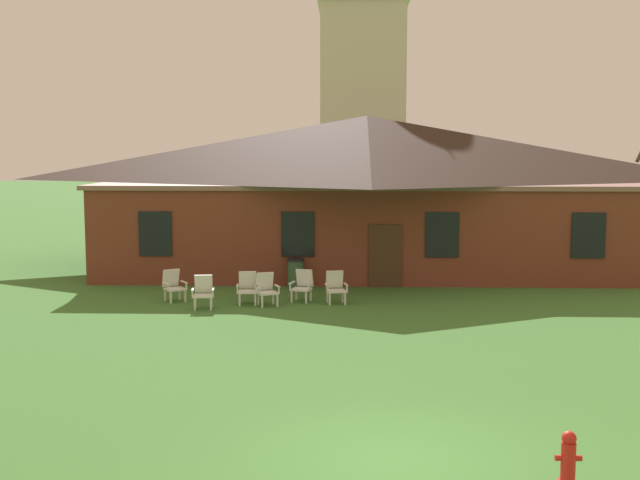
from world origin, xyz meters
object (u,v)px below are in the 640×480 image
trash_bin (295,273)px  lawn_chair_near_door (203,291)px  lawn_chair_far_side (336,286)px  lawn_chair_right_end (303,285)px  fire_hydrant (568,461)px  lawn_chair_by_porch (173,285)px  lawn_chair_left_end (248,287)px  lawn_chair_middle (266,288)px

trash_bin → lawn_chair_near_door: bearing=-125.4°
lawn_chair_far_side → trash_bin: (-1.36, 2.51, -0.00)m
lawn_chair_right_end → fire_hydrant: (4.38, -13.09, -0.12)m
lawn_chair_by_porch → fire_hydrant: bearing=-57.5°
lawn_chair_near_door → lawn_chair_left_end: bearing=30.4°
fire_hydrant → lawn_chair_right_end: bearing=108.5°
lawn_chair_left_end → lawn_chair_right_end: size_ratio=1.00×
lawn_chair_near_door → lawn_chair_left_end: (1.19, 0.70, 0.00)m
fire_hydrant → trash_bin: bearing=107.2°
lawn_chair_by_porch → fire_hydrant: lawn_chair_by_porch is taller
lawn_chair_by_porch → lawn_chair_near_door: bearing=-43.4°
lawn_chair_middle → lawn_chair_right_end: 1.21m
lawn_chair_left_end → lawn_chair_right_end: 1.67m
lawn_chair_far_side → fire_hydrant: size_ratio=1.21×
lawn_chair_near_door → fire_hydrant: 13.93m
lawn_chair_near_door → lawn_chair_right_end: same height
lawn_chair_far_side → trash_bin: trash_bin is taller
lawn_chair_middle → lawn_chair_left_end: bearing=163.5°
lawn_chair_left_end → trash_bin: trash_bin is taller
lawn_chair_middle → trash_bin: size_ratio=0.98×
fire_hydrant → lawn_chair_by_porch: bearing=122.5°
lawn_chair_middle → fire_hydrant: size_ratio=1.21×
lawn_chair_left_end → lawn_chair_middle: bearing=-16.5°
lawn_chair_left_end → lawn_chair_far_side: 2.62m
lawn_chair_by_porch → lawn_chair_near_door: size_ratio=1.00×
lawn_chair_by_porch → lawn_chair_right_end: 3.91m
lawn_chair_near_door → fire_hydrant: (7.18, -11.93, -0.12)m
lawn_chair_near_door → lawn_chair_left_end: size_ratio=1.00×
lawn_chair_left_end → lawn_chair_far_side: bearing=4.8°
lawn_chair_near_door → lawn_chair_middle: (1.77, 0.53, 0.00)m
lawn_chair_right_end → trash_bin: size_ratio=0.98×
fire_hydrant → lawn_chair_near_door: bearing=121.0°
trash_bin → lawn_chair_middle: bearing=-102.9°
lawn_chair_right_end → fire_hydrant: lawn_chair_right_end is taller
lawn_chair_by_porch → lawn_chair_right_end: same height
lawn_chair_by_porch → lawn_chair_left_end: same height
lawn_chair_near_door → lawn_chair_middle: bearing=16.6°
lawn_chair_middle → lawn_chair_right_end: bearing=31.4°
lawn_chair_middle → fire_hydrant: bearing=-66.5°
fire_hydrant → trash_bin: 16.08m
lawn_chair_near_door → lawn_chair_far_side: 3.91m
lawn_chair_left_end → lawn_chair_right_end: (1.61, 0.46, 0.00)m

